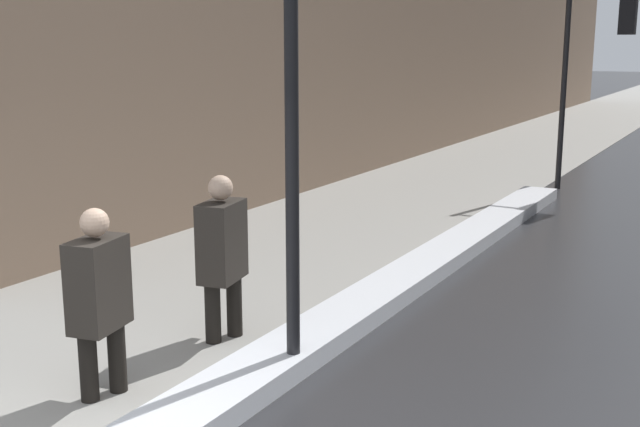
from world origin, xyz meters
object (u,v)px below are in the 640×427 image
object	(u,v)px
lamp_post	(291,56)
traffic_light_near	(602,39)
pedestrian_with_shoulder_bag	(223,250)
pedestrian_nearside	(99,294)

from	to	relation	value
lamp_post	traffic_light_near	distance (m)	10.52
lamp_post	pedestrian_with_shoulder_bag	size ratio (longest dim) A/B	2.79
lamp_post	traffic_light_near	world-z (taller)	lamp_post
pedestrian_nearside	pedestrian_with_shoulder_bag	world-z (taller)	pedestrian_with_shoulder_bag
lamp_post	pedestrian_nearside	xyz separation A→B (m)	(-1.14, -1.18, -1.90)
pedestrian_with_shoulder_bag	pedestrian_nearside	bearing A→B (deg)	-14.16
pedestrian_nearside	pedestrian_with_shoulder_bag	xyz separation A→B (m)	(0.10, 1.57, 0.02)
traffic_light_near	pedestrian_nearside	size ratio (longest dim) A/B	2.53
traffic_light_near	pedestrian_nearside	distance (m)	11.99
pedestrian_with_shoulder_bag	lamp_post	bearing A→B (deg)	58.95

